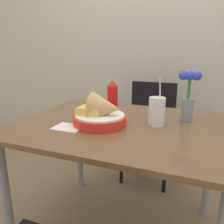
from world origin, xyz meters
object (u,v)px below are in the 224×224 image
(chair_far_window, at_px, (151,121))
(ketchup_bottle, at_px, (112,97))
(food_basket, at_px, (102,114))
(flower_vase, at_px, (188,96))
(drink_cup, at_px, (157,112))

(chair_far_window, distance_m, ketchup_bottle, 0.72)
(food_basket, relative_size, ketchup_bottle, 1.35)
(ketchup_bottle, distance_m, flower_vase, 0.44)
(drink_cup, bearing_deg, flower_vase, 42.26)
(food_basket, distance_m, ketchup_bottle, 0.25)
(ketchup_bottle, bearing_deg, food_basket, -81.58)
(flower_vase, bearing_deg, food_basket, -150.16)
(chair_far_window, height_order, drink_cup, drink_cup)
(chair_far_window, distance_m, flower_vase, 0.80)
(ketchup_bottle, distance_m, drink_cup, 0.33)
(chair_far_window, distance_m, food_basket, 0.92)
(flower_vase, bearing_deg, chair_far_window, 116.05)
(flower_vase, bearing_deg, ketchup_bottle, 178.29)
(drink_cup, bearing_deg, food_basket, -158.52)
(chair_far_window, bearing_deg, ketchup_bottle, -101.11)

